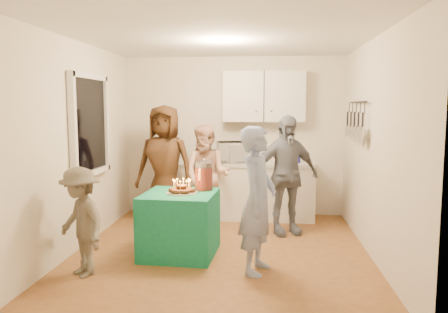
# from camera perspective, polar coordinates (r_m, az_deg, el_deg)

# --- Properties ---
(floor) EXTENTS (4.00, 4.00, 0.00)m
(floor) POSITION_cam_1_polar(r_m,az_deg,el_deg) (5.54, -0.35, -12.31)
(floor) COLOR brown
(floor) RESTS_ON ground
(ceiling) EXTENTS (4.00, 4.00, 0.00)m
(ceiling) POSITION_cam_1_polar(r_m,az_deg,el_deg) (5.31, -0.37, 15.30)
(ceiling) COLOR white
(ceiling) RESTS_ON floor
(back_wall) EXTENTS (3.60, 3.60, 0.00)m
(back_wall) POSITION_cam_1_polar(r_m,az_deg,el_deg) (7.26, 1.25, 2.65)
(back_wall) COLOR silver
(back_wall) RESTS_ON floor
(left_wall) EXTENTS (4.00, 4.00, 0.00)m
(left_wall) POSITION_cam_1_polar(r_m,az_deg,el_deg) (5.74, -18.55, 1.29)
(left_wall) COLOR silver
(left_wall) RESTS_ON floor
(right_wall) EXTENTS (4.00, 4.00, 0.00)m
(right_wall) POSITION_cam_1_polar(r_m,az_deg,el_deg) (5.39, 19.03, 0.95)
(right_wall) COLOR silver
(right_wall) RESTS_ON floor
(window_night) EXTENTS (0.04, 1.00, 1.20)m
(window_night) POSITION_cam_1_polar(r_m,az_deg,el_deg) (5.99, -17.21, 3.94)
(window_night) COLOR black
(window_night) RESTS_ON left_wall
(counter) EXTENTS (2.20, 0.58, 0.86)m
(counter) POSITION_cam_1_polar(r_m,az_deg,el_deg) (7.06, 2.67, -4.59)
(counter) COLOR white
(counter) RESTS_ON floor
(countertop) EXTENTS (2.24, 0.62, 0.05)m
(countertop) POSITION_cam_1_polar(r_m,az_deg,el_deg) (6.99, 2.69, -0.92)
(countertop) COLOR beige
(countertop) RESTS_ON counter
(upper_cabinet) EXTENTS (1.30, 0.30, 0.80)m
(upper_cabinet) POSITION_cam_1_polar(r_m,az_deg,el_deg) (7.07, 5.25, 7.80)
(upper_cabinet) COLOR white
(upper_cabinet) RESTS_ON back_wall
(pot_rack) EXTENTS (0.12, 1.00, 0.60)m
(pot_rack) POSITION_cam_1_polar(r_m,az_deg,el_deg) (6.04, 16.85, 4.44)
(pot_rack) COLOR black
(pot_rack) RESTS_ON right_wall
(microwave) EXTENTS (0.66, 0.52, 0.32)m
(microwave) POSITION_cam_1_polar(r_m,az_deg,el_deg) (6.97, 1.57, 0.60)
(microwave) COLOR white
(microwave) RESTS_ON countertop
(party_table) EXTENTS (0.90, 0.90, 0.76)m
(party_table) POSITION_cam_1_polar(r_m,az_deg,el_deg) (5.36, -5.80, -8.75)
(party_table) COLOR #127954
(party_table) RESTS_ON floor
(donut_cake) EXTENTS (0.38, 0.38, 0.18)m
(donut_cake) POSITION_cam_1_polar(r_m,az_deg,el_deg) (5.25, -5.53, -3.82)
(donut_cake) COLOR #381C0C
(donut_cake) RESTS_ON party_table
(punch_jar) EXTENTS (0.22, 0.22, 0.34)m
(punch_jar) POSITION_cam_1_polar(r_m,az_deg,el_deg) (5.42, -2.65, -2.62)
(punch_jar) COLOR red
(punch_jar) RESTS_ON party_table
(man_birthday) EXTENTS (0.52, 0.66, 1.59)m
(man_birthday) POSITION_cam_1_polar(r_m,az_deg,el_deg) (4.71, 4.42, -5.71)
(man_birthday) COLOR #8596C2
(man_birthday) RESTS_ON floor
(woman_back_left) EXTENTS (0.96, 0.69, 1.81)m
(woman_back_left) POSITION_cam_1_polar(r_m,az_deg,el_deg) (6.67, -7.74, -1.13)
(woman_back_left) COLOR brown
(woman_back_left) RESTS_ON floor
(woman_back_center) EXTENTS (0.84, 0.71, 1.52)m
(woman_back_center) POSITION_cam_1_polar(r_m,az_deg,el_deg) (6.57, -2.25, -2.48)
(woman_back_center) COLOR tan
(woman_back_center) RESTS_ON floor
(woman_back_right) EXTENTS (1.07, 0.75, 1.68)m
(woman_back_right) POSITION_cam_1_polar(r_m,az_deg,el_deg) (6.16, 8.01, -2.42)
(woman_back_right) COLOR black
(woman_back_right) RESTS_ON floor
(child_near_left) EXTENTS (0.86, 0.82, 1.17)m
(child_near_left) POSITION_cam_1_polar(r_m,az_deg,el_deg) (4.89, -18.21, -8.10)
(child_near_left) COLOR #514B41
(child_near_left) RESTS_ON floor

